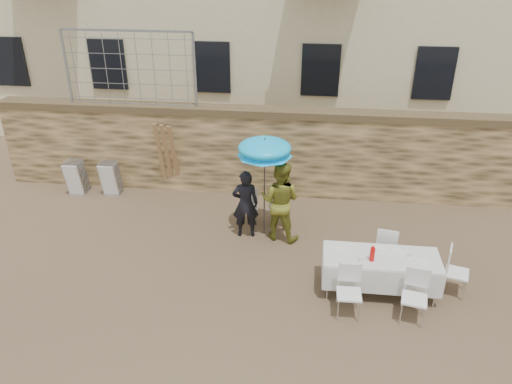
# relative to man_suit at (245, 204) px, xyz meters

# --- Properties ---
(ground) EXTENTS (80.00, 80.00, 0.00)m
(ground) POSITION_rel_man_suit_xyz_m (-0.10, -2.80, -0.78)
(ground) COLOR brown
(ground) RESTS_ON ground
(stone_wall) EXTENTS (13.00, 0.50, 2.20)m
(stone_wall) POSITION_rel_man_suit_xyz_m (-0.10, 2.20, 0.32)
(stone_wall) COLOR olive
(stone_wall) RESTS_ON ground
(chain_link_fence) EXTENTS (3.20, 0.06, 1.80)m
(chain_link_fence) POSITION_rel_man_suit_xyz_m (-3.10, 2.20, 2.32)
(chain_link_fence) COLOR gray
(chain_link_fence) RESTS_ON stone_wall
(man_suit) EXTENTS (0.62, 0.46, 1.57)m
(man_suit) POSITION_rel_man_suit_xyz_m (0.00, 0.00, 0.00)
(man_suit) COLOR black
(man_suit) RESTS_ON ground
(woman_dress) EXTENTS (1.02, 0.88, 1.81)m
(woman_dress) POSITION_rel_man_suit_xyz_m (0.75, 0.00, 0.12)
(woman_dress) COLOR #A0A231
(woman_dress) RESTS_ON ground
(umbrella) EXTENTS (1.16, 1.16, 2.12)m
(umbrella) POSITION_rel_man_suit_xyz_m (0.40, 0.10, 1.22)
(umbrella) COLOR #3F3F44
(umbrella) RESTS_ON ground
(couple_chair_left) EXTENTS (0.53, 0.53, 0.96)m
(couple_chair_left) POSITION_rel_man_suit_xyz_m (0.00, 0.55, -0.30)
(couple_chair_left) COLOR white
(couple_chair_left) RESTS_ON ground
(couple_chair_right) EXTENTS (0.54, 0.54, 0.96)m
(couple_chair_right) POSITION_rel_man_suit_xyz_m (0.70, 0.55, -0.30)
(couple_chair_right) COLOR white
(couple_chair_right) RESTS_ON ground
(banquet_table) EXTENTS (2.10, 0.85, 0.78)m
(banquet_table) POSITION_rel_man_suit_xyz_m (2.74, -1.66, -0.05)
(banquet_table) COLOR silver
(banquet_table) RESTS_ON ground
(soda_bottle) EXTENTS (0.09, 0.09, 0.26)m
(soda_bottle) POSITION_rel_man_suit_xyz_m (2.54, -1.81, 0.12)
(soda_bottle) COLOR red
(soda_bottle) RESTS_ON banquet_table
(table_chair_front_left) EXTENTS (0.49, 0.49, 0.96)m
(table_chair_front_left) POSITION_rel_man_suit_xyz_m (2.14, -2.41, -0.30)
(table_chair_front_left) COLOR white
(table_chair_front_left) RESTS_ON ground
(table_chair_front_right) EXTENTS (0.57, 0.57, 0.96)m
(table_chair_front_right) POSITION_rel_man_suit_xyz_m (3.24, -2.41, -0.30)
(table_chair_front_right) COLOR white
(table_chair_front_right) RESTS_ON ground
(table_chair_back) EXTENTS (0.56, 0.56, 0.96)m
(table_chair_back) POSITION_rel_man_suit_xyz_m (2.94, -0.86, -0.30)
(table_chair_back) COLOR white
(table_chair_back) RESTS_ON ground
(table_chair_side) EXTENTS (0.60, 0.60, 0.96)m
(table_chair_side) POSITION_rel_man_suit_xyz_m (4.14, -1.56, -0.30)
(table_chair_side) COLOR white
(table_chair_side) RESTS_ON ground
(chair_stack_left) EXTENTS (0.46, 0.55, 0.92)m
(chair_stack_left) POSITION_rel_man_suit_xyz_m (-4.60, 1.72, -0.32)
(chair_stack_left) COLOR white
(chair_stack_left) RESTS_ON ground
(chair_stack_right) EXTENTS (0.46, 0.47, 0.92)m
(chair_stack_right) POSITION_rel_man_suit_xyz_m (-3.70, 1.72, -0.32)
(chair_stack_right) COLOR white
(chair_stack_right) RESTS_ON ground
(wood_planks) EXTENTS (0.70, 0.20, 2.00)m
(wood_planks) POSITION_rel_man_suit_xyz_m (-2.10, 1.79, 0.22)
(wood_planks) COLOR #A37749
(wood_planks) RESTS_ON ground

